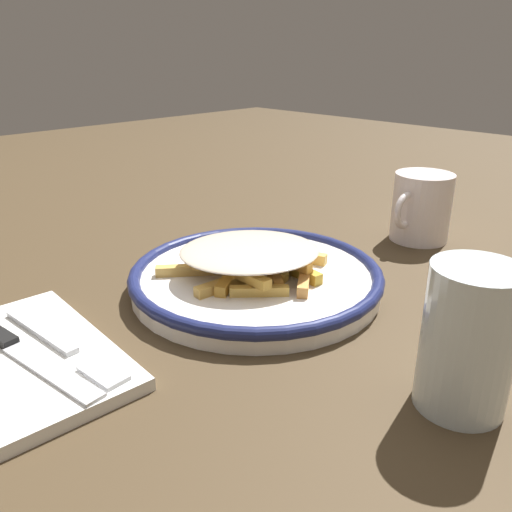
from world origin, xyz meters
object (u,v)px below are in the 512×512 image
object	(u,v)px
napkin	(23,360)
fork	(61,344)
fries_heap	(253,258)
coffee_mug	(421,207)
knife	(10,344)
water_glass	(468,339)
plate	(256,277)

from	to	relation	value
napkin	fork	distance (m)	0.03
fries_heap	coffee_mug	bearing A→B (deg)	170.88
knife	napkin	bearing A→B (deg)	96.94
fork	knife	bearing A→B (deg)	-44.80
knife	water_glass	size ratio (longest dim) A/B	1.84
fork	plate	bearing A→B (deg)	174.71
fork	napkin	bearing A→B (deg)	-22.86
fries_heap	fork	xyz separation A→B (m)	(0.21, -0.02, -0.03)
fork	coffee_mug	bearing A→B (deg)	172.22
water_glass	napkin	bearing A→B (deg)	-53.10
plate	napkin	bearing A→B (deg)	-7.44
plate	coffee_mug	world-z (taller)	coffee_mug
fries_heap	water_glass	size ratio (longest dim) A/B	1.75
plate	napkin	size ratio (longest dim) A/B	1.34
fork	coffee_mug	distance (m)	0.50
knife	fries_heap	bearing A→B (deg)	167.71
coffee_mug	fries_heap	bearing A→B (deg)	-9.12
napkin	water_glass	size ratio (longest dim) A/B	1.84
plate	fork	xyz separation A→B (m)	(0.22, -0.02, -0.00)
napkin	water_glass	distance (m)	0.36
plate	napkin	xyz separation A→B (m)	(0.25, -0.03, -0.01)
fork	knife	world-z (taller)	knife
plate	coffee_mug	bearing A→B (deg)	170.25
napkin	coffee_mug	distance (m)	0.53
fries_heap	fork	size ratio (longest dim) A/B	1.13
plate	napkin	distance (m)	0.25
fork	water_glass	bearing A→B (deg)	124.18
coffee_mug	napkin	bearing A→B (deg)	-8.66
fries_heap	napkin	size ratio (longest dim) A/B	0.95
knife	water_glass	bearing A→B (deg)	125.46
knife	coffee_mug	distance (m)	0.54
fries_heap	water_glass	world-z (taller)	water_glass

